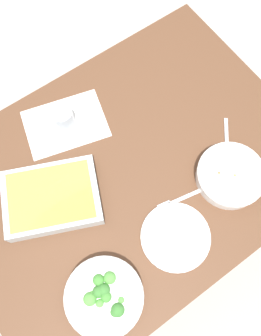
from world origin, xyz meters
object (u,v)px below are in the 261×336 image
Objects in this scene: spoon_by_stew at (227,148)px; fork_on_table at (179,200)px; stew_bowl at (230,176)px; drink_cup at (64,119)px; baking_dish at (52,198)px; side_plate at (175,237)px; broccoli_bowl at (104,297)px.

spoon_by_stew reaches higher than fork_on_table.
drink_cup reaches higher than stew_bowl.
drink_cup reaches higher than fork_on_table.
baking_dish is 0.28m from drink_cup.
side_plate reaches higher than spoon_by_stew.
spoon_by_stew is at bearing 135.42° from drink_cup.
baking_dish reaches higher than fork_on_table.
baking_dish is 0.61m from spoon_by_stew.
drink_cup reaches higher than side_plate.
stew_bowl reaches higher than fork_on_table.
drink_cup is 0.39× the size of side_plate.
side_plate is (0.26, 0.05, -0.03)m from stew_bowl.
stew_bowl is at bearing 124.63° from drink_cup.
broccoli_bowl is (0.54, 0.07, -0.00)m from stew_bowl.
drink_cup reaches higher than broccoli_bowl.
side_plate is at bearing 22.72° from spoon_by_stew.
drink_cup reaches higher than spoon_by_stew.
side_plate is 0.36m from spoon_by_stew.
side_plate is at bearing 97.77° from drink_cup.
broccoli_bowl is at bearing 7.38° from stew_bowl.
drink_cup is (0.34, -0.49, 0.01)m from stew_bowl.
broccoli_bowl is at bearing 16.31° from fork_on_table.
fork_on_table is at bearing 11.51° from spoon_by_stew.
broccoli_bowl reaches higher than spoon_by_stew.
stew_bowl reaches higher than side_plate.
baking_dish is at bearing -27.88° from stew_bowl.
broccoli_bowl is 1.56× the size of spoon_by_stew.
broccoli_bowl is 0.34m from baking_dish.
baking_dish is 0.41m from side_plate.
broccoli_bowl reaches higher than stew_bowl.
spoon_by_stew is at bearing 162.41° from baking_dish.
baking_dish is at bearing -52.29° from side_plate.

